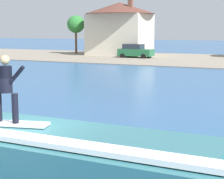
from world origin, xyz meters
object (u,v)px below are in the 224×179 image
(wave_crest, at_px, (39,153))
(house_with_chimney, at_px, (120,25))
(surfer, at_px, (6,85))
(tree_tall_bare, at_px, (76,25))
(car_near_shore, at_px, (135,51))
(surfboard, at_px, (10,123))

(wave_crest, distance_m, house_with_chimney, 47.20)
(surfer, xyz_separation_m, tree_tall_bare, (-24.11, 43.43, 2.12))
(house_with_chimney, bearing_deg, car_near_shore, -45.57)
(wave_crest, height_order, car_near_shore, car_near_shore)
(surfer, bearing_deg, surfboard, 7.20)
(wave_crest, bearing_deg, tree_tall_bare, 119.92)
(wave_crest, xyz_separation_m, surfer, (-0.75, -0.24, 1.70))
(surfboard, xyz_separation_m, tree_tall_bare, (-24.18, 43.42, 3.08))
(surfer, distance_m, car_near_shore, 41.65)
(surfer, bearing_deg, car_near_shore, 108.05)
(surfer, bearing_deg, house_with_chimney, 111.26)
(surfboard, bearing_deg, house_with_chimney, 111.35)
(surfboard, relative_size, house_with_chimney, 0.20)
(house_with_chimney, relative_size, tree_tall_bare, 1.74)
(surfboard, distance_m, tree_tall_bare, 49.80)
(surfboard, xyz_separation_m, house_with_chimney, (-17.12, 43.80, 2.92))
(surfboard, distance_m, surfer, 0.97)
(car_near_shore, xyz_separation_m, tree_tall_bare, (-11.21, 3.86, 3.49))
(wave_crest, height_order, house_with_chimney, house_with_chimney)
(wave_crest, bearing_deg, house_with_chimney, 112.22)
(house_with_chimney, height_order, tree_tall_bare, house_with_chimney)
(surfer, distance_m, tree_tall_bare, 49.72)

